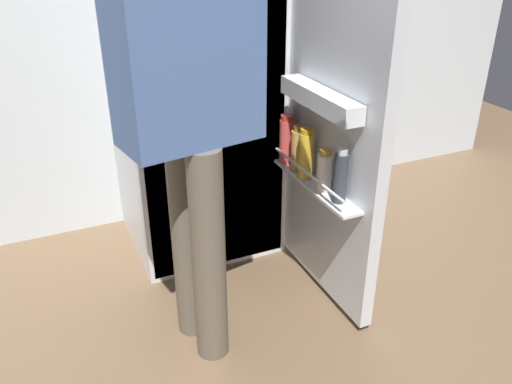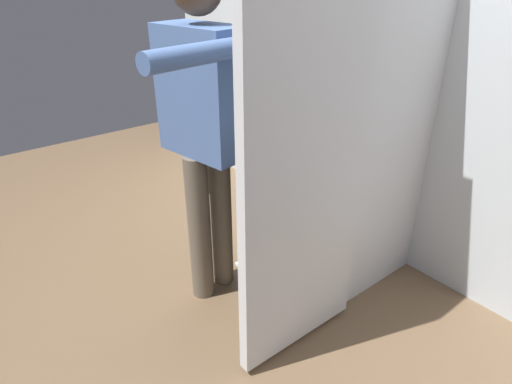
{
  "view_description": "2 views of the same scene",
  "coord_description": "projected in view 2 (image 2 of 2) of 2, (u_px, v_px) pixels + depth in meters",
  "views": [
    {
      "loc": [
        -0.69,
        -1.7,
        1.46
      ],
      "look_at": [
        0.01,
        -0.14,
        0.58
      ],
      "focal_mm": 36.71,
      "sensor_mm": 36.0,
      "label": 1
    },
    {
      "loc": [
        1.47,
        -1.22,
        1.64
      ],
      "look_at": [
        -0.0,
        -0.05,
        0.67
      ],
      "focal_mm": 30.41,
      "sensor_mm": 36.0,
      "label": 2
    }
  ],
  "objects": [
    {
      "name": "kitchen_wall",
      "position": [
        396.0,
        38.0,
        2.37
      ],
      "size": [
        4.4,
        0.1,
        2.6
      ],
      "primitive_type": "cube",
      "color": "silver",
      "rests_on": "ground_plane"
    },
    {
      "name": "ground_plane",
      "position": [
        263.0,
        294.0,
        2.45
      ],
      "size": [
        6.3,
        6.3,
        0.0
      ],
      "primitive_type": "plane",
      "color": "brown"
    },
    {
      "name": "refrigerator",
      "position": [
        342.0,
        124.0,
        2.3
      ],
      "size": [
        0.73,
        1.29,
        1.81
      ],
      "color": "silver",
      "rests_on": "ground_plane"
    },
    {
      "name": "person",
      "position": [
        206.0,
        118.0,
        2.05
      ],
      "size": [
        0.64,
        0.7,
        1.67
      ],
      "color": "#665B4C",
      "rests_on": "ground_plane"
    }
  ]
}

